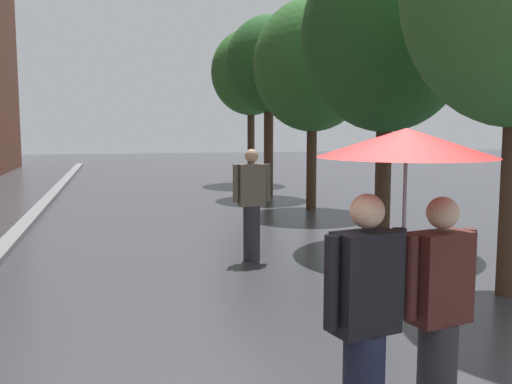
{
  "coord_description": "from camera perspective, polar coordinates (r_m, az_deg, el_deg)",
  "views": [
    {
      "loc": [
        -1.32,
        -3.18,
        2.1
      ],
      "look_at": [
        0.17,
        3.1,
        1.35
      ],
      "focal_mm": 41.08,
      "sensor_mm": 36.0,
      "label": 1
    }
  ],
  "objects": [
    {
      "name": "street_tree_1",
      "position": [
        10.82,
        12.6,
        14.75
      ],
      "size": [
        2.98,
        2.98,
        5.39
      ],
      "color": "#473323",
      "rests_on": "ground"
    },
    {
      "name": "couple_under_umbrella",
      "position": [
        3.78,
        14.24,
        -4.62
      ],
      "size": [
        1.16,
        1.1,
        2.08
      ],
      "color": "#1E233D",
      "rests_on": "ground"
    },
    {
      "name": "street_tree_2",
      "position": [
        14.55,
        5.53,
        12.15
      ],
      "size": [
        2.88,
        2.88,
        5.12
      ],
      "color": "#473323",
      "rests_on": "ground"
    },
    {
      "name": "street_tree_3",
      "position": [
        17.4,
        1.25,
        12.27
      ],
      "size": [
        2.53,
        2.53,
        5.24
      ],
      "color": "#473323",
      "rests_on": "ground"
    },
    {
      "name": "pedestrian_walking_midground",
      "position": [
        8.97,
        -0.42,
        -1.17
      ],
      "size": [
        0.59,
        0.26,
        1.73
      ],
      "color": "#2D2D33",
      "rests_on": "ground"
    },
    {
      "name": "street_tree_4",
      "position": [
        21.17,
        -0.5,
        11.56
      ],
      "size": [
        2.82,
        2.82,
        5.47
      ],
      "color": "#473323",
      "rests_on": "ground"
    },
    {
      "name": "kerb_strip",
      "position": [
        13.46,
        -21.2,
        -2.54
      ],
      "size": [
        0.3,
        36.0,
        0.12
      ],
      "primitive_type": "cube",
      "color": "slate",
      "rests_on": "ground"
    }
  ]
}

